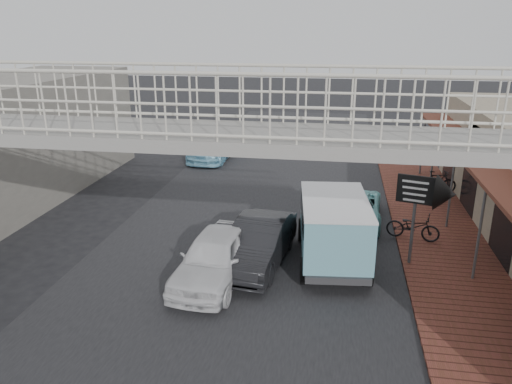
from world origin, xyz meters
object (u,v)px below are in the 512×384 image
(angkot_curb, at_px, (354,205))
(arrow_sign, at_px, (442,194))
(angkot_van, at_px, (333,221))
(motorcycle_far, at_px, (437,182))
(dark_sedan, at_px, (259,243))
(motorcycle_near, at_px, (413,226))
(angkot_far, at_px, (214,146))
(white_hatchback, at_px, (215,257))

(angkot_curb, height_order, arrow_sign, arrow_sign)
(angkot_van, relative_size, motorcycle_far, 2.66)
(dark_sedan, distance_m, motorcycle_near, 5.55)
(angkot_curb, distance_m, arrow_sign, 4.86)
(dark_sedan, relative_size, motorcycle_near, 2.44)
(angkot_far, bearing_deg, arrow_sign, -47.17)
(angkot_van, bearing_deg, arrow_sign, -6.99)
(motorcycle_far, bearing_deg, angkot_curb, 122.00)
(white_hatchback, height_order, motorcycle_far, white_hatchback)
(white_hatchback, bearing_deg, motorcycle_far, 54.43)
(angkot_curb, bearing_deg, angkot_far, -44.21)
(angkot_far, bearing_deg, angkot_curb, -43.87)
(angkot_van, distance_m, motorcycle_far, 8.48)
(angkot_curb, xyz_separation_m, angkot_far, (-7.57, 8.23, 0.12))
(dark_sedan, relative_size, arrow_sign, 1.49)
(angkot_far, height_order, angkot_van, angkot_van)
(motorcycle_near, distance_m, arrow_sign, 2.83)
(angkot_far, relative_size, motorcycle_near, 2.74)
(dark_sedan, xyz_separation_m, arrow_sign, (5.30, 0.46, 1.73))
(white_hatchback, xyz_separation_m, motorcycle_near, (6.01, 3.74, -0.16))
(angkot_curb, bearing_deg, motorcycle_far, -132.72)
(angkot_far, bearing_deg, angkot_van, -56.86)
(motorcycle_far, height_order, arrow_sign, arrow_sign)
(motorcycle_near, bearing_deg, dark_sedan, 131.82)
(angkot_far, bearing_deg, dark_sedan, -66.38)
(angkot_curb, relative_size, angkot_van, 0.92)
(angkot_van, xyz_separation_m, motorcycle_near, (2.68, 2.03, -0.80))
(angkot_far, bearing_deg, motorcycle_far, -19.61)
(white_hatchback, distance_m, motorcycle_far, 11.78)
(motorcycle_far, xyz_separation_m, arrow_sign, (-1.27, -7.31, 1.83))
(angkot_far, relative_size, arrow_sign, 1.67)
(motorcycle_near, bearing_deg, angkot_curb, 62.27)
(angkot_far, xyz_separation_m, motorcycle_far, (11.15, -4.77, -0.09))
(dark_sedan, distance_m, arrow_sign, 5.59)
(angkot_far, height_order, motorcycle_near, angkot_far)
(angkot_curb, bearing_deg, white_hatchback, 56.71)
(white_hatchback, relative_size, dark_sedan, 0.98)
(white_hatchback, bearing_deg, dark_sedan, 52.55)
(dark_sedan, relative_size, motorcycle_far, 2.52)
(angkot_van, xyz_separation_m, arrow_sign, (3.05, -0.06, 1.07))
(white_hatchback, relative_size, arrow_sign, 1.47)
(dark_sedan, bearing_deg, angkot_curb, 61.75)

